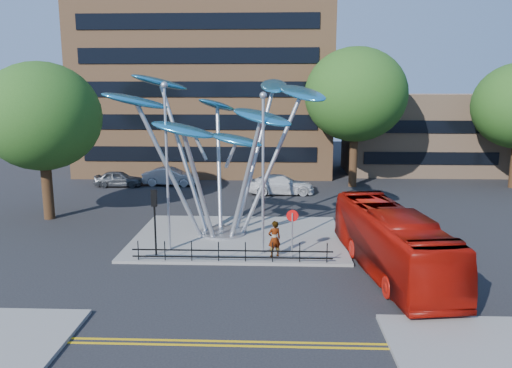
{
  "coord_description": "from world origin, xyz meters",
  "views": [
    {
      "loc": [
        1.11,
        -21.87,
        8.65
      ],
      "look_at": [
        0.11,
        4.0,
        3.63
      ],
      "focal_mm": 35.0,
      "sensor_mm": 36.0,
      "label": 1
    }
  ],
  "objects_px": {
    "tree_left": "(42,117)",
    "traffic_light_island": "(154,209)",
    "tree_right": "(356,95)",
    "parked_car_right": "(281,185)",
    "parked_car_mid": "(171,177)",
    "parked_car_left": "(119,179)",
    "red_bus": "(391,241)",
    "leaf_sculpture": "(220,119)",
    "street_lamp_right": "(263,159)",
    "no_entry_sign_island": "(292,225)",
    "street_lamp_left": "(167,152)",
    "pedestrian": "(274,239)"
  },
  "relations": [
    {
      "from": "tree_right",
      "to": "parked_car_right",
      "type": "relative_size",
      "value": 2.21
    },
    {
      "from": "tree_left",
      "to": "street_lamp_left",
      "type": "relative_size",
      "value": 1.17
    },
    {
      "from": "red_bus",
      "to": "tree_left",
      "type": "bearing_deg",
      "value": 148.53
    },
    {
      "from": "street_lamp_left",
      "to": "parked_car_right",
      "type": "height_order",
      "value": "street_lamp_left"
    },
    {
      "from": "street_lamp_right",
      "to": "parked_car_mid",
      "type": "height_order",
      "value": "street_lamp_right"
    },
    {
      "from": "leaf_sculpture",
      "to": "red_bus",
      "type": "distance_m",
      "value": 11.71
    },
    {
      "from": "traffic_light_island",
      "to": "parked_car_right",
      "type": "distance_m",
      "value": 17.4
    },
    {
      "from": "tree_right",
      "to": "red_bus",
      "type": "xyz_separation_m",
      "value": [
        -1.4,
        -21.11,
        -6.5
      ]
    },
    {
      "from": "leaf_sculpture",
      "to": "parked_car_left",
      "type": "height_order",
      "value": "leaf_sculpture"
    },
    {
      "from": "tree_right",
      "to": "street_lamp_left",
      "type": "bearing_deg",
      "value": -124.05
    },
    {
      "from": "tree_right",
      "to": "street_lamp_left",
      "type": "xyz_separation_m",
      "value": [
        -12.5,
        -18.5,
        -2.68
      ]
    },
    {
      "from": "leaf_sculpture",
      "to": "street_lamp_right",
      "type": "distance_m",
      "value": 4.83
    },
    {
      "from": "tree_left",
      "to": "parked_car_mid",
      "type": "bearing_deg",
      "value": 63.96
    },
    {
      "from": "tree_left",
      "to": "pedestrian",
      "type": "xyz_separation_m",
      "value": [
        15.1,
        -7.5,
        -5.7
      ]
    },
    {
      "from": "parked_car_mid",
      "to": "tree_left",
      "type": "bearing_deg",
      "value": 157.55
    },
    {
      "from": "street_lamp_left",
      "to": "parked_car_right",
      "type": "bearing_deg",
      "value": 67.83
    },
    {
      "from": "street_lamp_left",
      "to": "pedestrian",
      "type": "height_order",
      "value": "street_lamp_left"
    },
    {
      "from": "street_lamp_right",
      "to": "red_bus",
      "type": "bearing_deg",
      "value": -19.08
    },
    {
      "from": "street_lamp_left",
      "to": "tree_left",
      "type": "bearing_deg",
      "value": 145.62
    },
    {
      "from": "traffic_light_island",
      "to": "no_entry_sign_island",
      "type": "bearing_deg",
      "value": 0.13
    },
    {
      "from": "red_bus",
      "to": "parked_car_right",
      "type": "distance_m",
      "value": 18.31
    },
    {
      "from": "leaf_sculpture",
      "to": "traffic_light_island",
      "type": "distance_m",
      "value": 6.65
    },
    {
      "from": "street_lamp_left",
      "to": "red_bus",
      "type": "distance_m",
      "value": 12.03
    },
    {
      "from": "tree_right",
      "to": "parked_car_mid",
      "type": "xyz_separation_m",
      "value": [
        -16.24,
        -0.22,
        -7.23
      ]
    },
    {
      "from": "tree_left",
      "to": "street_lamp_right",
      "type": "distance_m",
      "value": 16.19
    },
    {
      "from": "no_entry_sign_island",
      "to": "parked_car_right",
      "type": "distance_m",
      "value": 16.01
    },
    {
      "from": "parked_car_mid",
      "to": "tree_right",
      "type": "bearing_deg",
      "value": -85.65
    },
    {
      "from": "street_lamp_left",
      "to": "red_bus",
      "type": "bearing_deg",
      "value": -13.23
    },
    {
      "from": "leaf_sculpture",
      "to": "parked_car_right",
      "type": "bearing_deg",
      "value": 72.71
    },
    {
      "from": "traffic_light_island",
      "to": "parked_car_left",
      "type": "xyz_separation_m",
      "value": [
        -7.74,
        18.56,
        -1.9
      ]
    },
    {
      "from": "tree_left",
      "to": "street_lamp_left",
      "type": "height_order",
      "value": "tree_left"
    },
    {
      "from": "pedestrian",
      "to": "traffic_light_island",
      "type": "bearing_deg",
      "value": -22.8
    },
    {
      "from": "tree_left",
      "to": "leaf_sculpture",
      "type": "xyz_separation_m",
      "value": [
        11.93,
        -3.32,
        0.08
      ]
    },
    {
      "from": "street_lamp_left",
      "to": "parked_car_right",
      "type": "relative_size",
      "value": 1.61
    },
    {
      "from": "parked_car_left",
      "to": "parked_car_right",
      "type": "relative_size",
      "value": 0.76
    },
    {
      "from": "street_lamp_left",
      "to": "parked_car_left",
      "type": "distance_m",
      "value": 19.95
    },
    {
      "from": "tree_right",
      "to": "parked_car_mid",
      "type": "bearing_deg",
      "value": -179.24
    },
    {
      "from": "parked_car_right",
      "to": "leaf_sculpture",
      "type": "bearing_deg",
      "value": 159.44
    },
    {
      "from": "pedestrian",
      "to": "parked_car_mid",
      "type": "bearing_deg",
      "value": -86.94
    },
    {
      "from": "parked_car_left",
      "to": "parked_car_right",
      "type": "xyz_separation_m",
      "value": [
        14.35,
        -2.57,
        0.08
      ]
    },
    {
      "from": "street_lamp_right",
      "to": "no_entry_sign_island",
      "type": "height_order",
      "value": "street_lamp_right"
    },
    {
      "from": "traffic_light_island",
      "to": "parked_car_left",
      "type": "height_order",
      "value": "traffic_light_island"
    },
    {
      "from": "no_entry_sign_island",
      "to": "parked_car_mid",
      "type": "height_order",
      "value": "no_entry_sign_island"
    },
    {
      "from": "tree_left",
      "to": "traffic_light_island",
      "type": "bearing_deg",
      "value": -39.81
    },
    {
      "from": "red_bus",
      "to": "parked_car_mid",
      "type": "xyz_separation_m",
      "value": [
        -14.84,
        20.89,
        -0.73
      ]
    },
    {
      "from": "parked_car_right",
      "to": "street_lamp_left",
      "type": "bearing_deg",
      "value": 154.57
    },
    {
      "from": "red_bus",
      "to": "tree_right",
      "type": "bearing_deg",
      "value": 78.59
    },
    {
      "from": "tree_right",
      "to": "tree_left",
      "type": "xyz_separation_m",
      "value": [
        -22.0,
        -12.0,
        -1.24
      ]
    },
    {
      "from": "tree_right",
      "to": "tree_left",
      "type": "distance_m",
      "value": 25.09
    },
    {
      "from": "parked_car_mid",
      "to": "pedestrian",
      "type": "bearing_deg",
      "value": -150.56
    }
  ]
}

